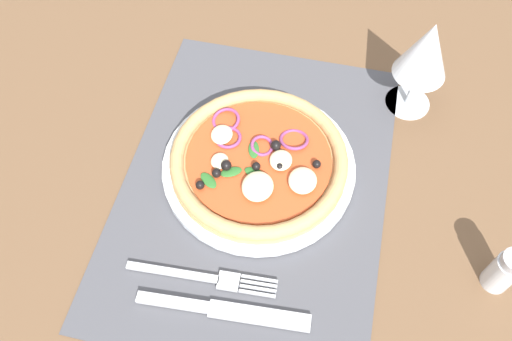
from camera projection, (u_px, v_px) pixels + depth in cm
name	position (u px, v px, depth cm)	size (l,w,h in cm)	color
ground_plane	(255.00, 190.00, 70.45)	(190.00, 140.00, 2.40)	brown
placemat	(255.00, 184.00, 69.27)	(47.54, 33.95, 0.40)	#4C4C51
plate	(258.00, 166.00, 69.87)	(25.41, 25.41, 1.13)	white
pizza	(258.00, 160.00, 68.44)	(23.10, 23.10, 2.68)	tan
fork	(210.00, 278.00, 61.90)	(2.54, 18.06, 0.44)	silver
knife	(225.00, 310.00, 59.82)	(3.00, 20.07, 0.62)	silver
wine_glass	(426.00, 53.00, 68.45)	(7.20, 7.20, 14.90)	silver
pepper_shaker	(504.00, 271.00, 59.61)	(3.20, 3.20, 6.70)	silver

